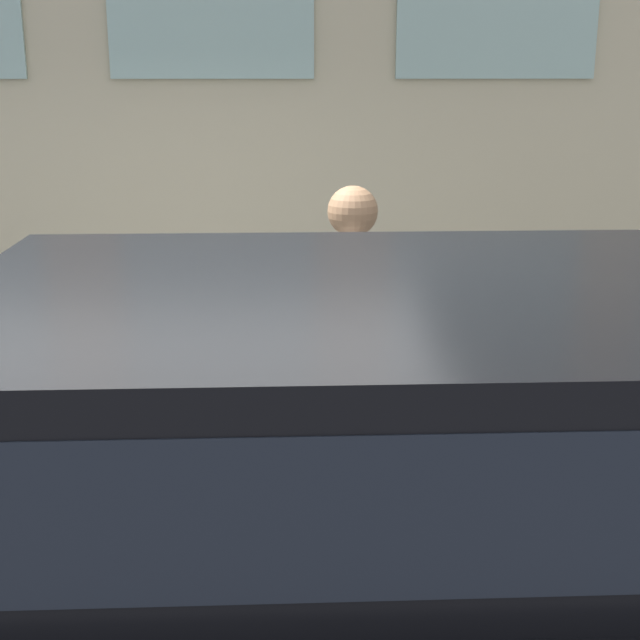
{
  "coord_description": "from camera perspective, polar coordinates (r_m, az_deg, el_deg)",
  "views": [
    {
      "loc": [
        -3.87,
        -0.49,
        2.35
      ],
      "look_at": [
        0.55,
        -0.69,
        1.11
      ],
      "focal_mm": 50.0,
      "sensor_mm": 36.0,
      "label": 1
    }
  ],
  "objects": [
    {
      "name": "sidewalk",
      "position": [
        5.88,
        -7.19,
        -7.34
      ],
      "size": [
        3.04,
        60.0,
        0.13
      ],
      "color": "#9E9B93",
      "rests_on": "ground_plane"
    },
    {
      "name": "parked_car_black_near",
      "position": [
        3.02,
        2.27,
        -12.08
      ],
      "size": [
        2.08,
        5.18,
        1.72
      ],
      "color": "black",
      "rests_on": "ground_plane"
    },
    {
      "name": "person",
      "position": [
        4.76,
        2.05,
        0.71
      ],
      "size": [
        0.4,
        0.26,
        1.65
      ],
      "rotation": [
        0.0,
        0.0,
        0.93
      ],
      "color": "navy",
      "rests_on": "sidewalk"
    },
    {
      "name": "fire_hydrant",
      "position": [
        4.64,
        -2.12,
        -7.5
      ],
      "size": [
        0.29,
        0.42,
        0.77
      ],
      "color": "#2D7260",
      "rests_on": "sidewalk"
    },
    {
      "name": "ground_plane",
      "position": [
        4.56,
        -8.66,
        -15.59
      ],
      "size": [
        80.0,
        80.0,
        0.0
      ],
      "primitive_type": "plane",
      "color": "#2D2D30"
    }
  ]
}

